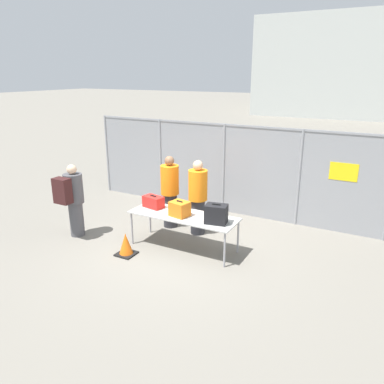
# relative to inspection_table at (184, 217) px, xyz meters

# --- Properties ---
(ground_plane) EXTENTS (120.00, 120.00, 0.00)m
(ground_plane) POSITION_rel_inspection_table_xyz_m (-0.18, -0.10, -0.70)
(ground_plane) COLOR slate
(fence_section) EXTENTS (7.79, 0.07, 2.31)m
(fence_section) POSITION_rel_inspection_table_xyz_m (-0.16, 2.42, 0.51)
(fence_section) COLOR gray
(fence_section) RESTS_ON ground_plane
(inspection_table) EXTENTS (2.27, 0.80, 0.75)m
(inspection_table) POSITION_rel_inspection_table_xyz_m (0.00, 0.00, 0.00)
(inspection_table) COLOR #B2B2AD
(inspection_table) RESTS_ON ground_plane
(suitcase_red) EXTENTS (0.48, 0.33, 0.27)m
(suitcase_red) POSITION_rel_inspection_table_xyz_m (-0.80, 0.09, 0.17)
(suitcase_red) COLOR red
(suitcase_red) RESTS_ON inspection_table
(suitcase_orange) EXTENTS (0.41, 0.37, 0.32)m
(suitcase_orange) POSITION_rel_inspection_table_xyz_m (-0.04, -0.08, 0.20)
(suitcase_orange) COLOR orange
(suitcase_orange) RESTS_ON inspection_table
(suitcase_black) EXTENTS (0.46, 0.36, 0.39)m
(suitcase_black) POSITION_rel_inspection_table_xyz_m (0.77, -0.07, 0.23)
(suitcase_black) COLOR black
(suitcase_black) RESTS_ON inspection_table
(traveler_hooded) EXTENTS (0.41, 0.63, 1.64)m
(traveler_hooded) POSITION_rel_inspection_table_xyz_m (-2.45, -0.62, 0.21)
(traveler_hooded) COLOR #4C4C51
(traveler_hooded) RESTS_ON ground_plane
(security_worker_near) EXTENTS (0.42, 0.42, 1.71)m
(security_worker_near) POSITION_rel_inspection_table_xyz_m (-0.10, 0.82, 0.19)
(security_worker_near) COLOR #2D2D33
(security_worker_near) RESTS_ON ground_plane
(security_worker_far) EXTENTS (0.42, 0.42, 1.72)m
(security_worker_far) POSITION_rel_inspection_table_xyz_m (-0.86, 0.88, 0.19)
(security_worker_far) COLOR #2D2D33
(security_worker_far) RESTS_ON ground_plane
(utility_trailer) EXTENTS (4.46, 1.99, 0.77)m
(utility_trailer) POSITION_rel_inspection_table_xyz_m (1.74, 4.63, -0.25)
(utility_trailer) COLOR #4C6B47
(utility_trailer) RESTS_ON ground_plane
(distant_hangar) EXTENTS (14.60, 13.01, 7.91)m
(distant_hangar) POSITION_rel_inspection_table_xyz_m (-0.33, 31.52, 3.26)
(distant_hangar) COLOR #B2B7B2
(distant_hangar) RESTS_ON ground_plane
(traffic_cone) EXTENTS (0.37, 0.37, 0.46)m
(traffic_cone) POSITION_rel_inspection_table_xyz_m (-0.88, -0.81, -0.49)
(traffic_cone) COLOR black
(traffic_cone) RESTS_ON ground_plane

